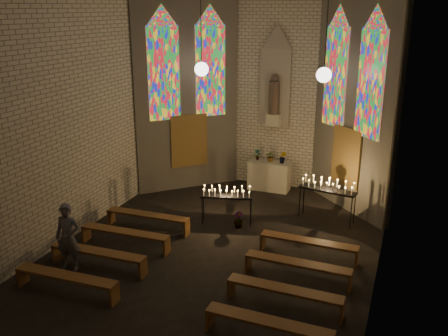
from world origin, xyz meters
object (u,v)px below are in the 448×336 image
Objects in this scene: altar at (269,176)px; visitor at (68,237)px; aisle_flower_pot at (238,220)px; votive_stand_right at (328,187)px; votive_stand_left at (227,194)px.

visitor is (-2.94, -7.03, 0.34)m from altar.
votive_stand_right reaches higher than aisle_flower_pot.
aisle_flower_pot is at bearing -138.47° from votive_stand_right.
votive_stand_left is (-0.41, 0.11, 0.70)m from aisle_flower_pot.
visitor reaches higher than aisle_flower_pot.
visitor is at bearing -129.00° from aisle_flower_pot.
votive_stand_left reaches higher than aisle_flower_pot.
votive_stand_right is at bearing -40.05° from altar.
altar is 0.84× the size of visitor.
votive_stand_left is 4.61m from visitor.
aisle_flower_pot is (0.06, -3.33, -0.26)m from altar.
altar reaches higher than aisle_flower_pot.
votive_stand_right reaches higher than votive_stand_left.
altar is 0.91× the size of votive_stand_left.
votive_stand_right is at bearing 31.51° from aisle_flower_pot.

